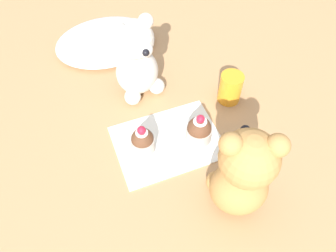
# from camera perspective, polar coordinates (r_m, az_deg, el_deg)

# --- Properties ---
(ground_plane) EXTENTS (4.00, 4.00, 0.00)m
(ground_plane) POSITION_cam_1_polar(r_m,az_deg,el_deg) (0.70, -0.00, -2.79)
(ground_plane) COLOR tan
(knitted_placemat) EXTENTS (0.22, 0.17, 0.01)m
(knitted_placemat) POSITION_cam_1_polar(r_m,az_deg,el_deg) (0.70, -0.00, -2.65)
(knitted_placemat) COLOR silver
(knitted_placemat) RESTS_ON ground_plane
(tulle_cloth) EXTENTS (0.27, 0.22, 0.03)m
(tulle_cloth) POSITION_cam_1_polar(r_m,az_deg,el_deg) (0.93, -10.79, 14.32)
(tulle_cloth) COLOR silver
(tulle_cloth) RESTS_ON ground_plane
(teddy_bear_cream) EXTENTS (0.11, 0.11, 0.20)m
(teddy_bear_cream) POSITION_cam_1_polar(r_m,az_deg,el_deg) (0.74, -5.46, 11.26)
(teddy_bear_cream) COLOR silver
(teddy_bear_cream) RESTS_ON ground_plane
(teddy_bear_tan) EXTENTS (0.13, 0.12, 0.21)m
(teddy_bear_tan) POSITION_cam_1_polar(r_m,az_deg,el_deg) (0.56, 12.90, -8.10)
(teddy_bear_tan) COLOR #B78447
(teddy_bear_tan) RESTS_ON ground_plane
(cupcake_near_cream_bear) EXTENTS (0.05, 0.05, 0.07)m
(cupcake_near_cream_bear) POSITION_cam_1_polar(r_m,az_deg,el_deg) (0.67, -4.56, -2.31)
(cupcake_near_cream_bear) COLOR #B2ADA3
(cupcake_near_cream_bear) RESTS_ON knitted_placemat
(saucer_plate) EXTENTS (0.07, 0.07, 0.01)m
(saucer_plate) POSITION_cam_1_polar(r_m,az_deg,el_deg) (0.70, 5.24, -2.25)
(saucer_plate) COLOR white
(saucer_plate) RESTS_ON knitted_placemat
(cupcake_near_tan_bear) EXTENTS (0.05, 0.05, 0.07)m
(cupcake_near_tan_bear) POSITION_cam_1_polar(r_m,az_deg,el_deg) (0.68, 5.42, -0.78)
(cupcake_near_tan_bear) COLOR #B2ADA3
(cupcake_near_tan_bear) RESTS_ON saucer_plate
(juice_glass) EXTENTS (0.05, 0.05, 0.07)m
(juice_glass) POSITION_cam_1_polar(r_m,az_deg,el_deg) (0.77, 10.81, 6.53)
(juice_glass) COLOR orange
(juice_glass) RESTS_ON ground_plane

